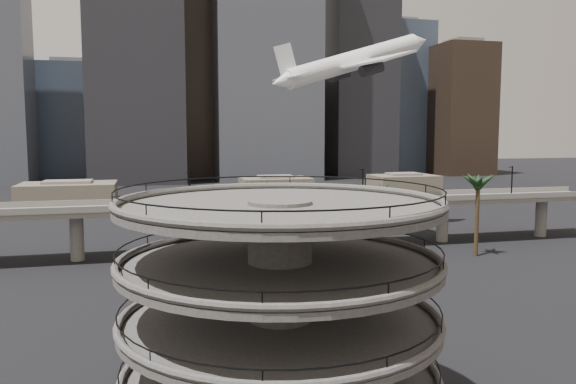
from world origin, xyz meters
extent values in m
plane|color=black|center=(0.00, 0.00, 0.00)|extent=(700.00, 700.00, 0.00)
cylinder|color=#474442|center=(-13.00, -4.00, 8.00)|extent=(4.40, 4.40, 16.50)
cylinder|color=#474442|center=(-13.00, -4.00, 3.77)|extent=(22.00, 22.00, 0.45)
torus|color=#474442|center=(-13.00, -4.00, 4.25)|extent=(22.20, 22.20, 0.50)
torus|color=black|center=(-13.00, -4.00, 5.05)|extent=(21.80, 21.80, 0.10)
cylinder|color=#474442|center=(-13.00, -4.00, 7.78)|extent=(22.00, 22.00, 0.45)
torus|color=#474442|center=(-13.00, -4.00, 8.25)|extent=(22.20, 22.20, 0.50)
torus|color=black|center=(-13.00, -4.00, 9.05)|extent=(21.80, 21.80, 0.10)
cylinder|color=#474442|center=(-13.00, -4.00, 11.78)|extent=(22.00, 22.00, 0.45)
torus|color=#474442|center=(-13.00, -4.00, 12.25)|extent=(22.20, 22.20, 0.50)
torus|color=black|center=(-13.00, -4.00, 13.05)|extent=(21.80, 21.80, 0.10)
cylinder|color=#474442|center=(-13.00, -4.00, 15.78)|extent=(22.00, 22.00, 0.45)
torus|color=#474442|center=(-13.00, -4.00, 16.25)|extent=(22.20, 22.20, 0.50)
torus|color=black|center=(-13.00, -4.00, 17.05)|extent=(21.80, 21.80, 0.10)
cube|color=slate|center=(0.00, 55.00, 8.00)|extent=(130.00, 9.00, 0.90)
cube|color=slate|center=(0.00, 50.50, 8.90)|extent=(130.00, 0.30, 1.00)
cube|color=slate|center=(0.00, 59.50, 8.90)|extent=(130.00, 0.30, 1.00)
cylinder|color=slate|center=(-33.00, 55.00, 3.80)|extent=(2.20, 2.20, 8.00)
cylinder|color=slate|center=(-11.00, 55.00, 3.80)|extent=(2.20, 2.20, 8.00)
cylinder|color=slate|center=(11.00, 55.00, 3.80)|extent=(2.20, 2.20, 8.00)
cylinder|color=slate|center=(33.00, 55.00, 3.80)|extent=(2.20, 2.20, 8.00)
cylinder|color=slate|center=(55.00, 55.00, 3.80)|extent=(2.20, 2.20, 8.00)
cylinder|color=black|center=(-15.00, 51.00, 11.50)|extent=(0.24, 0.24, 6.00)
cylinder|color=black|center=(15.00, 51.00, 11.50)|extent=(0.24, 0.24, 6.00)
cylinder|color=black|center=(45.00, 51.00, 11.50)|extent=(0.24, 0.24, 6.00)
cylinder|color=#41321B|center=(-6.00, 44.00, 6.08)|extent=(0.70, 0.70, 12.15)
ellipsoid|color=black|center=(-6.00, 44.00, 12.55)|extent=(4.40, 4.40, 2.00)
cylinder|color=#41321B|center=(16.00, 48.00, 5.40)|extent=(0.70, 0.70, 10.80)
ellipsoid|color=black|center=(16.00, 48.00, 11.20)|extent=(4.40, 4.40, 2.00)
cylinder|color=#41321B|center=(32.00, 42.00, 6.30)|extent=(0.70, 0.70, 12.60)
ellipsoid|color=black|center=(32.00, 42.00, 13.00)|extent=(4.40, 4.40, 2.00)
cube|color=#66584B|center=(-45.00, 140.00, 2.75)|extent=(28.00, 18.00, 5.50)
cube|color=slate|center=(-45.00, 140.00, 5.90)|extent=(14.00, 9.00, 0.80)
cube|color=#66584B|center=(22.00, 150.00, 2.50)|extent=(24.00, 16.00, 5.00)
cube|color=slate|center=(22.00, 150.00, 5.40)|extent=(12.00, 8.00, 0.80)
cube|color=#66584B|center=(65.00, 138.00, 3.00)|extent=(22.00, 15.00, 6.00)
cube|color=slate|center=(65.00, 138.00, 6.40)|extent=(11.00, 7.50, 0.80)
cube|color=#3A475B|center=(-55.00, 245.00, 26.29)|extent=(30.00, 30.00, 52.58)
cube|color=slate|center=(-55.00, 245.00, 53.78)|extent=(16.50, 16.50, 2.40)
cube|color=black|center=(-25.00, 200.00, 60.24)|extent=(38.00, 30.00, 120.49)
cube|color=black|center=(5.00, 225.00, 49.29)|extent=(28.00, 26.00, 98.58)
cube|color=#4B4F58|center=(30.00, 205.00, 65.72)|extent=(45.00, 32.00, 131.44)
cube|color=#7F7058|center=(55.00, 240.00, 23.00)|extent=(24.00, 24.00, 46.00)
cube|color=slate|center=(55.00, 240.00, 47.20)|extent=(13.20, 13.20, 2.40)
cube|color=black|center=(78.00, 215.00, 52.03)|extent=(30.00, 28.00, 104.06)
cube|color=#3A475B|center=(105.00, 235.00, 38.34)|extent=(34.00, 30.00, 76.67)
cube|color=slate|center=(105.00, 235.00, 77.87)|extent=(18.70, 16.50, 2.40)
cube|color=black|center=(130.00, 210.00, 31.76)|extent=(26.00, 26.00, 63.53)
cube|color=slate|center=(130.00, 210.00, 64.73)|extent=(14.30, 14.30, 2.40)
cube|color=#7F7058|center=(18.00, 260.00, 20.81)|extent=(22.00, 22.00, 41.62)
cube|color=slate|center=(18.00, 260.00, 42.82)|extent=(12.10, 12.10, 2.40)
cylinder|color=white|center=(19.52, 67.95, 35.25)|extent=(30.94, 10.15, 12.60)
cone|color=white|center=(35.59, 71.29, 40.12)|extent=(5.54, 4.88, 4.91)
cone|color=white|center=(3.45, 64.61, 30.39)|extent=(5.33, 4.42, 4.49)
cube|color=white|center=(18.67, 67.78, 34.30)|extent=(13.59, 33.86, 2.41)
cube|color=white|center=(5.40, 65.02, 31.44)|extent=(4.81, 11.35, 1.02)
cube|color=white|center=(4.54, 64.84, 34.40)|extent=(5.09, 1.42, 6.83)
cylinder|color=#232327|center=(18.38, 73.92, 32.98)|extent=(5.42, 3.20, 3.44)
cylinder|color=#232327|center=(20.86, 62.03, 32.98)|extent=(5.42, 3.20, 3.44)
imported|color=#9F3B16|center=(-7.94, 11.92, 0.71)|extent=(4.37, 2.33, 1.42)
imported|color=black|center=(3.00, 20.66, 0.70)|extent=(4.37, 1.86, 1.40)
camera|label=1|loc=(-21.69, -40.65, 20.85)|focal=35.00mm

